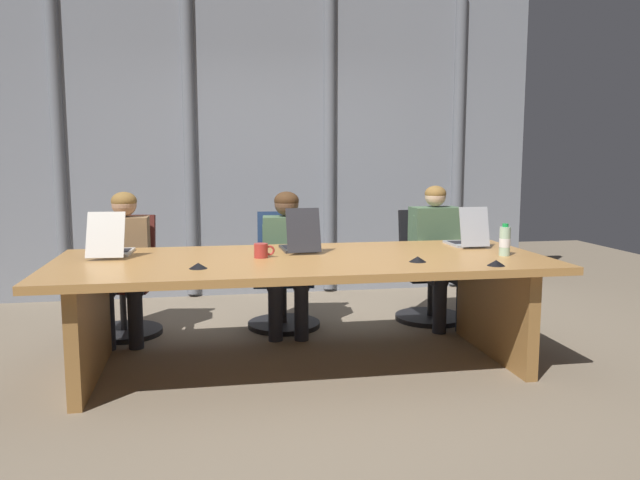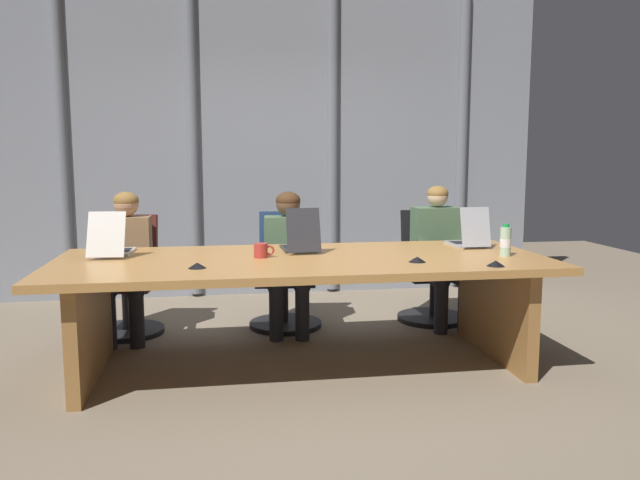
% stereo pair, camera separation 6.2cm
% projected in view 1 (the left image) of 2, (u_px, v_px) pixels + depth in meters
% --- Properties ---
extents(ground_plane, '(11.04, 11.04, 0.00)m').
position_uv_depth(ground_plane, '(304.00, 366.00, 4.27)').
color(ground_plane, '#7F705B').
extents(conference_table, '(3.23, 1.33, 0.74)m').
position_uv_depth(conference_table, '(303.00, 281.00, 4.19)').
color(conference_table, '#B77F42').
rests_on(conference_table, ground_plane).
extents(curtain_backdrop, '(5.52, 0.17, 3.07)m').
position_uv_depth(curtain_backdrop, '(267.00, 144.00, 6.37)').
color(curtain_backdrop, gray).
rests_on(curtain_backdrop, ground_plane).
extents(laptop_left_end, '(0.27, 0.48, 0.31)m').
position_uv_depth(laptop_left_end, '(111.00, 247.00, 4.26)').
color(laptop_left_end, beige).
rests_on(laptop_left_end, conference_table).
extents(laptop_left_mid, '(0.25, 0.43, 0.31)m').
position_uv_depth(laptop_left_mid, '(300.00, 243.00, 4.45)').
color(laptop_left_mid, '#2D2D33').
rests_on(laptop_left_mid, conference_table).
extents(laptop_center, '(0.22, 0.38, 0.30)m').
position_uv_depth(laptop_center, '(467.00, 238.00, 4.70)').
color(laptop_center, '#A8ADB7').
rests_on(laptop_center, conference_table).
extents(office_chair_left_end, '(0.60, 0.61, 0.94)m').
position_uv_depth(office_chair_left_end, '(124.00, 290.00, 5.03)').
color(office_chair_left_end, '#511E19').
rests_on(office_chair_left_end, ground_plane).
extents(office_chair_left_mid, '(0.60, 0.60, 0.94)m').
position_uv_depth(office_chair_left_mid, '(284.00, 284.00, 5.26)').
color(office_chair_left_mid, navy).
rests_on(office_chair_left_mid, ground_plane).
extents(office_chair_center, '(0.60, 0.60, 0.94)m').
position_uv_depth(office_chair_center, '(429.00, 279.00, 5.48)').
color(office_chair_center, black).
rests_on(office_chair_center, ground_plane).
extents(person_left_end, '(0.37, 0.55, 1.14)m').
position_uv_depth(person_left_end, '(125.00, 257.00, 4.84)').
color(person_left_end, olive).
rests_on(person_left_end, ground_plane).
extents(person_left_mid, '(0.43, 0.57, 1.13)m').
position_uv_depth(person_left_mid, '(287.00, 252.00, 5.06)').
color(person_left_mid, '#4C6B4C').
rests_on(person_left_mid, ground_plane).
extents(person_center, '(0.42, 0.56, 1.16)m').
position_uv_depth(person_center, '(438.00, 247.00, 5.29)').
color(person_center, '#4C6B4C').
rests_on(person_center, ground_plane).
extents(water_bottle_primary, '(0.07, 0.07, 0.22)m').
position_uv_depth(water_bottle_primary, '(505.00, 241.00, 4.24)').
color(water_bottle_primary, '#ADD1B2').
rests_on(water_bottle_primary, conference_table).
extents(coffee_mug_near, '(0.14, 0.09, 0.10)m').
position_uv_depth(coffee_mug_near, '(262.00, 251.00, 4.16)').
color(coffee_mug_near, '#B2332D').
rests_on(coffee_mug_near, conference_table).
extents(conference_mic_left_side, '(0.11, 0.11, 0.03)m').
position_uv_depth(conference_mic_left_side, '(418.00, 259.00, 4.00)').
color(conference_mic_left_side, black).
rests_on(conference_mic_left_side, conference_table).
extents(conference_mic_middle, '(0.11, 0.11, 0.03)m').
position_uv_depth(conference_mic_middle, '(198.00, 266.00, 3.76)').
color(conference_mic_middle, black).
rests_on(conference_mic_middle, conference_table).
extents(conference_mic_right_side, '(0.11, 0.11, 0.03)m').
position_uv_depth(conference_mic_right_side, '(496.00, 263.00, 3.86)').
color(conference_mic_right_side, black).
rests_on(conference_mic_right_side, conference_table).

